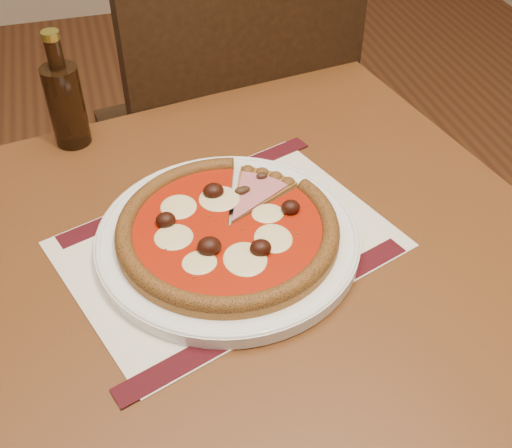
{
  "coord_description": "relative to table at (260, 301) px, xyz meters",
  "views": [
    {
      "loc": [
        0.39,
        -0.15,
        1.35
      ],
      "look_at": [
        0.57,
        0.46,
        0.78
      ],
      "focal_mm": 45.0,
      "sensor_mm": 36.0,
      "label": 1
    }
  ],
  "objects": [
    {
      "name": "pizza",
      "position": [
        -0.04,
        0.02,
        0.13
      ],
      "size": [
        0.3,
        0.3,
        0.04
      ],
      "color": "#A06B26",
      "rests_on": "plate"
    },
    {
      "name": "placemat",
      "position": [
        -0.04,
        0.02,
        0.1
      ],
      "size": [
        0.49,
        0.42,
        0.0
      ],
      "primitive_type": "cube",
      "rotation": [
        0.0,
        0.0,
        0.33
      ],
      "color": "silver",
      "rests_on": "table"
    },
    {
      "name": "table",
      "position": [
        0.0,
        0.0,
        0.0
      ],
      "size": [
        0.92,
        0.92,
        0.75
      ],
      "rotation": [
        0.0,
        0.0,
        0.17
      ],
      "color": "brown",
      "rests_on": "ground"
    },
    {
      "name": "bottle",
      "position": [
        -0.22,
        0.33,
        0.18
      ],
      "size": [
        0.06,
        0.06,
        0.19
      ],
      "color": "black",
      "rests_on": "table"
    },
    {
      "name": "ham_slice",
      "position": [
        0.02,
        0.09,
        0.13
      ],
      "size": [
        0.11,
        0.12,
        0.02
      ],
      "rotation": [
        0.0,
        0.0,
        0.85
      ],
      "color": "#A06B26",
      "rests_on": "plate"
    },
    {
      "name": "plate",
      "position": [
        -0.04,
        0.02,
        0.11
      ],
      "size": [
        0.35,
        0.35,
        0.02
      ],
      "primitive_type": "cylinder",
      "color": "white",
      "rests_on": "placemat"
    },
    {
      "name": "chair_far",
      "position": [
        0.09,
        0.56,
        -0.09
      ],
      "size": [
        0.52,
        0.52,
        0.98
      ],
      "rotation": [
        0.0,
        0.0,
        3.29
      ],
      "color": "black",
      "rests_on": "ground"
    }
  ]
}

